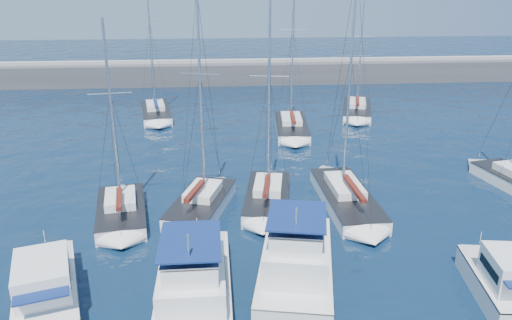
{
  "coord_description": "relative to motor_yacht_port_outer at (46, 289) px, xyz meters",
  "views": [
    {
      "loc": [
        -5.2,
        -23.26,
        15.07
      ],
      "look_at": [
        -2.57,
        9.42,
        3.0
      ],
      "focal_mm": 35.0,
      "sensor_mm": 36.0,
      "label": 1
    }
  ],
  "objects": [
    {
      "name": "sailboat_back_b",
      "position": [
        16.09,
        27.87,
        -0.42
      ],
      "size": [
        3.88,
        9.42,
        16.35
      ],
      "rotation": [
        0.0,
        0.0,
        -0.08
      ],
      "color": "white",
      "rests_on": "ground"
    },
    {
      "name": "sailboat_mid_c",
      "position": [
        11.86,
        10.62,
        -0.42
      ],
      "size": [
        4.17,
        8.13,
        14.27
      ],
      "rotation": [
        0.0,
        0.0,
        -0.16
      ],
      "color": "silver",
      "rests_on": "ground"
    },
    {
      "name": "sailboat_mid_d",
      "position": [
        17.33,
        10.09,
        -0.42
      ],
      "size": [
        3.43,
        9.62,
        16.42
      ],
      "rotation": [
        0.0,
        0.0,
        0.03
      ],
      "color": "white",
      "rests_on": "ground"
    },
    {
      "name": "sailboat_back_a",
      "position": [
        1.52,
        34.79,
        -0.4
      ],
      "size": [
        4.44,
        9.1,
        16.94
      ],
      "rotation": [
        0.0,
        0.0,
        0.16
      ],
      "color": "silver",
      "rests_on": "ground"
    },
    {
      "name": "ground",
      "position": [
        13.68,
        2.11,
        -0.94
      ],
      "size": [
        220.0,
        220.0,
        0.0
      ],
      "primitive_type": "plane",
      "color": "black",
      "rests_on": "ground"
    },
    {
      "name": "motor_yacht_stbd_outer",
      "position": [
        22.31,
        -1.36,
        0.0
      ],
      "size": [
        3.45,
        6.27,
        3.2
      ],
      "rotation": [
        0.0,
        0.0,
        -0.14
      ],
      "color": "white",
      "rests_on": "ground"
    },
    {
      "name": "motor_yacht_stbd_inner",
      "position": [
        12.36,
        1.08,
        0.19
      ],
      "size": [
        5.46,
        9.86,
        4.69
      ],
      "rotation": [
        0.0,
        0.0,
        -0.2
      ],
      "color": "silver",
      "rests_on": "ground"
    },
    {
      "name": "sailboat_back_c",
      "position": [
        24.69,
        34.12,
        -0.44
      ],
      "size": [
        5.27,
        9.41,
        14.04
      ],
      "rotation": [
        0.0,
        0.0,
        -0.26
      ],
      "color": "silver",
      "rests_on": "ground"
    },
    {
      "name": "motor_yacht_port_outer",
      "position": [
        0.0,
        0.0,
        0.0
      ],
      "size": [
        4.91,
        7.91,
        3.2
      ],
      "rotation": [
        0.0,
        0.0,
        0.3
      ],
      "color": "white",
      "rests_on": "ground"
    },
    {
      "name": "breakwater",
      "position": [
        13.68,
        54.11,
        0.11
      ],
      "size": [
        160.0,
        6.0,
        4.45
      ],
      "color": "#424244",
      "rests_on": "ground"
    },
    {
      "name": "sailboat_mid_b",
      "position": [
        7.25,
        10.03,
        -0.41
      ],
      "size": [
        5.07,
        7.91,
        14.82
      ],
      "rotation": [
        0.0,
        0.0,
        -0.3
      ],
      "color": "white",
      "rests_on": "ground"
    },
    {
      "name": "motor_yacht_port_inner",
      "position": [
        7.15,
        -0.86,
        0.19
      ],
      "size": [
        3.6,
        9.93,
        4.69
      ],
      "rotation": [
        0.0,
        0.0,
        0.0
      ],
      "color": "white",
      "rests_on": "ground"
    },
    {
      "name": "sailboat_mid_a",
      "position": [
        1.99,
        9.18,
        -0.43
      ],
      "size": [
        4.17,
        7.49,
        13.2
      ],
      "rotation": [
        0.0,
        0.0,
        0.16
      ],
      "color": "silver",
      "rests_on": "ground"
    }
  ]
}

